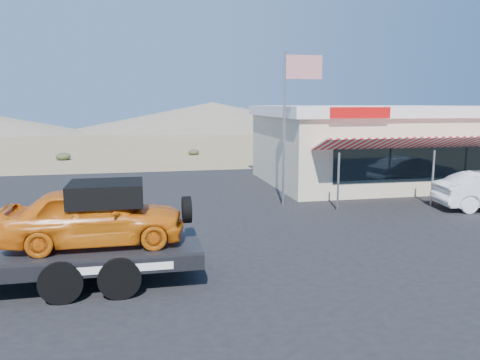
% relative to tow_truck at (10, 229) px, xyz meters
% --- Properties ---
extents(ground, '(120.00, 120.00, 0.00)m').
position_rel_tow_truck_xyz_m(ground, '(3.59, 2.42, -1.38)').
color(ground, '#866A4C').
rests_on(ground, ground).
extents(asphalt_lot, '(32.00, 24.00, 0.02)m').
position_rel_tow_truck_xyz_m(asphalt_lot, '(5.59, 5.42, -1.37)').
color(asphalt_lot, black).
rests_on(asphalt_lot, ground).
extents(tow_truck, '(7.63, 2.26, 2.55)m').
position_rel_tow_truck_xyz_m(tow_truck, '(0.00, 0.00, 0.00)').
color(tow_truck, black).
rests_on(tow_truck, asphalt_lot).
extents(jerky_store, '(10.40, 9.97, 3.90)m').
position_rel_tow_truck_xyz_m(jerky_store, '(14.09, 11.40, 0.61)').
color(jerky_store, beige).
rests_on(jerky_store, asphalt_lot).
extents(flagpole, '(1.55, 0.10, 6.00)m').
position_rel_tow_truck_xyz_m(flagpole, '(8.52, 6.92, 2.39)').
color(flagpole, '#99999E').
rests_on(flagpole, asphalt_lot).
extents(distant_hills, '(126.00, 48.00, 4.20)m').
position_rel_tow_truck_xyz_m(distant_hills, '(-6.18, 57.56, 0.51)').
color(distant_hills, '#726B59').
rests_on(distant_hills, ground).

